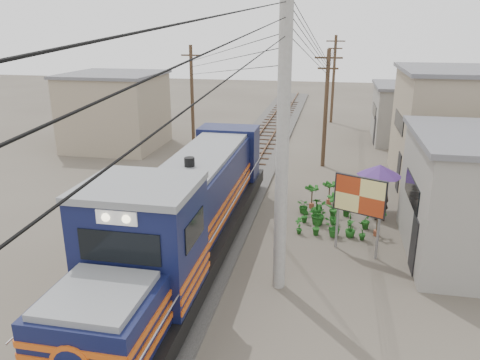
% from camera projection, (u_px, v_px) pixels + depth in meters
% --- Properties ---
extents(ground, '(120.00, 120.00, 0.00)m').
position_uv_depth(ground, '(183.00, 268.00, 16.75)').
color(ground, '#473F35').
rests_on(ground, ground).
extents(ballast, '(3.60, 70.00, 0.16)m').
position_uv_depth(ballast, '(238.00, 180.00, 26.03)').
color(ballast, '#595651').
rests_on(ballast, ground).
extents(track, '(1.15, 70.00, 0.12)m').
position_uv_depth(track, '(238.00, 177.00, 25.97)').
color(track, '#51331E').
rests_on(track, ground).
extents(locomotive, '(3.09, 16.85, 4.18)m').
position_uv_depth(locomotive, '(186.00, 216.00, 16.72)').
color(locomotive, black).
rests_on(locomotive, ground).
extents(utility_pole_main, '(0.40, 0.40, 10.00)m').
position_uv_depth(utility_pole_main, '(283.00, 140.00, 14.05)').
color(utility_pole_main, '#9E9B93').
rests_on(utility_pole_main, ground).
extents(wooden_pole_mid, '(1.60, 0.24, 7.00)m').
position_uv_depth(wooden_pole_mid, '(326.00, 107.00, 27.78)').
color(wooden_pole_mid, '#4C3826').
rests_on(wooden_pole_mid, ground).
extents(wooden_pole_far, '(1.60, 0.24, 7.50)m').
position_uv_depth(wooden_pole_far, '(334.00, 78.00, 40.67)').
color(wooden_pole_far, '#4C3826').
rests_on(wooden_pole_far, ground).
extents(wooden_pole_left, '(1.60, 0.24, 7.00)m').
position_uv_depth(wooden_pole_left, '(192.00, 93.00, 33.27)').
color(wooden_pole_left, '#4C3826').
rests_on(wooden_pole_left, ground).
extents(power_lines, '(9.65, 19.00, 3.30)m').
position_uv_depth(power_lines, '(229.00, 41.00, 22.30)').
color(power_lines, black).
rests_on(power_lines, ground).
extents(shophouse_mid, '(8.40, 7.35, 6.20)m').
position_uv_depth(shophouse_mid, '(478.00, 129.00, 24.61)').
color(shophouse_mid, gray).
rests_on(shophouse_mid, ground).
extents(shophouse_back, '(6.30, 6.30, 4.20)m').
position_uv_depth(shophouse_back, '(417.00, 113.00, 34.51)').
color(shophouse_back, gray).
rests_on(shophouse_back, ground).
extents(shophouse_left, '(6.30, 6.30, 5.20)m').
position_uv_depth(shophouse_left, '(116.00, 111.00, 32.68)').
color(shophouse_left, gray).
rests_on(shophouse_left, ground).
extents(billboard, '(1.84, 0.93, 3.05)m').
position_uv_depth(billboard, '(360.00, 198.00, 17.20)').
color(billboard, '#99999E').
rests_on(billboard, ground).
extents(market_umbrella, '(2.28, 2.28, 2.28)m').
position_uv_depth(market_umbrella, '(380.00, 170.00, 21.25)').
color(market_umbrella, black).
rests_on(market_umbrella, ground).
extents(vendor, '(0.67, 0.45, 1.81)m').
position_uv_depth(vendor, '(381.00, 201.00, 20.62)').
color(vendor, black).
rests_on(vendor, ground).
extents(plant_nursery, '(3.42, 3.20, 1.13)m').
position_uv_depth(plant_nursery, '(328.00, 216.00, 20.27)').
color(plant_nursery, '#1D5A19').
rests_on(plant_nursery, ground).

